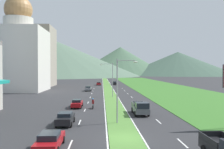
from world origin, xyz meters
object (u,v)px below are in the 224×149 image
(car_5, at_px, (114,83))
(pickup_truck_0, at_px, (140,108))
(street_lamp_mid, at_px, (111,77))
(car_1, at_px, (77,103))
(motorcycle_rider, at_px, (93,104))
(car_2, at_px, (99,84))
(car_0, at_px, (88,88))
(street_lamp_near, at_px, (120,86))
(car_3, at_px, (65,118))
(car_4, at_px, (50,140))

(car_5, relative_size, pickup_truck_0, 0.87)
(street_lamp_mid, distance_m, car_1, 17.76)
(pickup_truck_0, bearing_deg, car_5, -179.90)
(motorcycle_rider, bearing_deg, car_2, -0.17)
(car_1, bearing_deg, car_5, -8.96)
(car_5, distance_m, pickup_truck_0, 71.23)
(car_0, xyz_separation_m, motorcycle_rider, (2.82, -34.58, -0.05))
(street_lamp_mid, bearing_deg, car_1, -112.79)
(street_lamp_mid, bearing_deg, pickup_truck_0, -81.35)
(street_lamp_near, distance_m, car_5, 76.94)
(pickup_truck_0, bearing_deg, car_2, -174.09)
(street_lamp_near, bearing_deg, motorcycle_rider, 108.26)
(car_1, relative_size, car_3, 1.05)
(car_4, bearing_deg, car_0, -0.08)
(street_lamp_mid, xyz_separation_m, car_5, (3.40, 48.04, -4.11))
(car_1, xyz_separation_m, car_2, (3.09, 61.62, -0.02))
(car_4, distance_m, motorcycle_rider, 20.95)
(motorcycle_rider, bearing_deg, car_1, 64.30)
(car_3, distance_m, pickup_truck_0, 11.91)
(car_3, bearing_deg, street_lamp_near, -85.67)
(car_4, relative_size, pickup_truck_0, 0.88)
(car_3, bearing_deg, car_1, -0.17)
(street_lamp_mid, relative_size, motorcycle_rider, 4.18)
(car_5, relative_size, motorcycle_rider, 2.34)
(pickup_truck_0, bearing_deg, car_1, -125.40)
(motorcycle_rider, bearing_deg, street_lamp_mid, -12.34)
(car_1, height_order, car_3, car_3)
(car_1, relative_size, car_4, 1.01)
(street_lamp_mid, xyz_separation_m, pickup_truck_0, (3.53, -23.19, -3.91))
(street_lamp_near, xyz_separation_m, pickup_truck_0, (3.55, 5.55, -3.68))
(car_3, xyz_separation_m, car_4, (0.04, -8.83, -0.06))
(car_5, bearing_deg, car_1, -8.96)
(street_lamp_mid, relative_size, car_4, 1.76)
(car_0, relative_size, car_2, 1.08)
(car_2, relative_size, car_4, 0.87)
(motorcycle_rider, bearing_deg, street_lamp_near, -161.74)
(car_3, height_order, car_5, car_5)
(car_1, height_order, pickup_truck_0, pickup_truck_0)
(car_3, height_order, pickup_truck_0, pickup_truck_0)
(street_lamp_near, height_order, car_1, street_lamp_near)
(car_5, distance_m, motorcycle_rider, 65.75)
(car_5, height_order, pickup_truck_0, pickup_truck_0)
(street_lamp_mid, xyz_separation_m, car_0, (-6.61, 17.26, -4.10))
(car_0, xyz_separation_m, car_2, (3.01, 28.44, -0.06))
(street_lamp_mid, relative_size, car_0, 1.87)
(car_5, xyz_separation_m, pickup_truck_0, (0.13, -71.23, 0.19))
(street_lamp_near, height_order, car_5, street_lamp_near)
(car_2, relative_size, motorcycle_rider, 2.07)
(car_2, xyz_separation_m, car_3, (-3.13, -74.94, 0.06))
(car_0, bearing_deg, street_lamp_near, -171.85)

